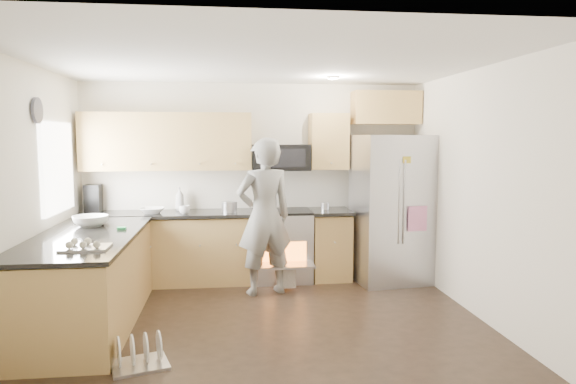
{
  "coord_description": "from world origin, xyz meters",
  "views": [
    {
      "loc": [
        -0.35,
        -4.95,
        1.88
      ],
      "look_at": [
        0.29,
        0.5,
        1.3
      ],
      "focal_mm": 32.0,
      "sensor_mm": 36.0,
      "label": 1
    }
  ],
  "objects": [
    {
      "name": "ground",
      "position": [
        0.0,
        0.0,
        0.0
      ],
      "size": [
        4.5,
        4.5,
        0.0
      ],
      "primitive_type": "plane",
      "color": "black",
      "rests_on": "ground"
    },
    {
      "name": "room_shell",
      "position": [
        -0.04,
        0.02,
        1.67
      ],
      "size": [
        4.54,
        4.04,
        2.62
      ],
      "color": "silver",
      "rests_on": "ground"
    },
    {
      "name": "back_cabinet_run",
      "position": [
        -0.59,
        1.75,
        0.96
      ],
      "size": [
        4.45,
        0.64,
        2.5
      ],
      "color": "#B58948",
      "rests_on": "ground"
    },
    {
      "name": "peninsula",
      "position": [
        -1.75,
        0.25,
        0.46
      ],
      "size": [
        0.96,
        2.36,
        1.04
      ],
      "color": "#B58948",
      "rests_on": "ground"
    },
    {
      "name": "stove_range",
      "position": [
        0.35,
        1.69,
        0.68
      ],
      "size": [
        0.76,
        0.97,
        1.79
      ],
      "color": "#B7B7BC",
      "rests_on": "ground"
    },
    {
      "name": "refrigerator",
      "position": [
        1.77,
        1.45,
        0.96
      ],
      "size": [
        1.02,
        0.84,
        1.91
      ],
      "rotation": [
        0.0,
        0.0,
        0.12
      ],
      "color": "#B7B7BC",
      "rests_on": "ground"
    },
    {
      "name": "person",
      "position": [
        0.08,
        1.11,
        0.94
      ],
      "size": [
        0.79,
        0.63,
        1.88
      ],
      "primitive_type": "imported",
      "rotation": [
        0.0,
        0.0,
        3.43
      ],
      "color": "gray",
      "rests_on": "ground"
    },
    {
      "name": "dish_rack",
      "position": [
        -1.09,
        -0.77,
        0.07
      ],
      "size": [
        0.53,
        0.48,
        0.28
      ],
      "rotation": [
        0.0,
        0.0,
        0.3
      ],
      "color": "#B7B7BC",
      "rests_on": "ground"
    }
  ]
}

